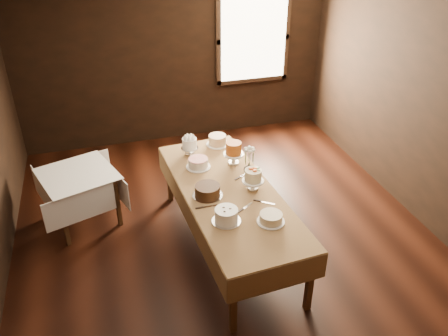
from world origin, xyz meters
TOP-DOWN VIEW (x-y plane):
  - floor at (0.00, 0.00)m, footprint 5.00×6.00m
  - ceiling at (0.00, 0.00)m, footprint 5.00×6.00m
  - wall_back at (0.00, 3.00)m, footprint 5.00×0.02m
  - wall_right at (2.50, 0.00)m, footprint 0.02×6.00m
  - window at (1.30, 2.94)m, footprint 1.10×0.05m
  - display_table at (-0.01, -0.03)m, footprint 1.17×2.61m
  - side_table at (-1.64, 0.95)m, footprint 1.08×1.08m
  - cake_meringue at (-0.25, 0.91)m, footprint 0.22×0.22m
  - cake_speckled at (0.16, 1.06)m, footprint 0.29×0.29m
  - cake_lattice at (-0.22, 0.56)m, footprint 0.30×0.30m
  - cake_caramel at (0.22, 0.55)m, footprint 0.25×0.25m
  - cake_chocolate at (-0.26, -0.06)m, footprint 0.36×0.36m
  - cake_flowers at (0.26, -0.06)m, footprint 0.25×0.25m
  - cake_swirl at (-0.20, -0.56)m, footprint 0.30×0.30m
  - cake_cream at (0.23, -0.69)m, footprint 0.28×0.28m
  - cake_server_a at (0.10, -0.37)m, footprint 0.21×0.15m
  - cake_server_b at (0.32, -0.38)m, footprint 0.21×0.16m
  - cake_server_d at (0.26, 0.24)m, footprint 0.22×0.15m
  - cake_server_e at (-0.28, -0.26)m, footprint 0.24×0.03m
  - flower_vase at (0.33, 0.26)m, footprint 0.17×0.17m
  - flower_bouquet at (0.33, 0.26)m, footprint 0.14×0.14m

SIDE VIEW (x-z plane):
  - floor at x=0.00m, z-range -0.01..0.01m
  - side_table at x=-1.64m, z-range 0.28..0.99m
  - display_table at x=-0.01m, z-range 0.34..1.13m
  - cake_server_a at x=0.10m, z-range 0.79..0.80m
  - cake_server_b at x=0.32m, z-range 0.79..0.80m
  - cake_server_d at x=0.26m, z-range 0.79..0.80m
  - cake_server_e at x=-0.28m, z-range 0.79..0.80m
  - cake_cream at x=0.23m, z-range 0.79..0.89m
  - cake_lattice at x=-0.22m, z-range 0.79..0.90m
  - cake_chocolate at x=-0.26m, z-range 0.79..0.92m
  - cake_speckled at x=0.16m, z-range 0.79..0.92m
  - flower_vase at x=0.33m, z-range 0.79..0.92m
  - cake_swirl at x=-0.20m, z-range 0.79..0.94m
  - cake_meringue at x=-0.25m, z-range 0.78..1.01m
  - cake_flowers at x=0.26m, z-range 0.77..1.03m
  - cake_caramel at x=0.22m, z-range 0.77..1.06m
  - flower_bouquet at x=0.33m, z-range 0.94..1.14m
  - wall_back at x=0.00m, z-range 0.00..2.80m
  - wall_right at x=2.50m, z-range 0.00..2.80m
  - window at x=1.30m, z-range 0.95..2.25m
  - ceiling at x=0.00m, z-range 2.79..2.80m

